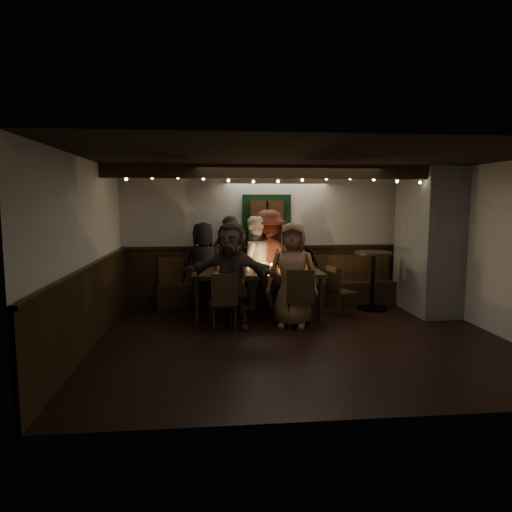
{
  "coord_description": "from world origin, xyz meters",
  "views": [
    {
      "loc": [
        -1.31,
        -6.41,
        2.01
      ],
      "look_at": [
        -0.49,
        1.6,
        1.05
      ],
      "focal_mm": 32.0,
      "sensor_mm": 36.0,
      "label": 1
    }
  ],
  "objects": [
    {
      "name": "person_d",
      "position": [
        -0.19,
        2.16,
        0.93
      ],
      "size": [
        1.36,
        1.03,
        1.86
      ],
      "primitive_type": "imported",
      "rotation": [
        0.0,
        0.0,
        2.82
      ],
      "color": "#57221C",
      "rests_on": "ground"
    },
    {
      "name": "person_a",
      "position": [
        -1.43,
        2.02,
        0.82
      ],
      "size": [
        0.86,
        0.61,
        1.64
      ],
      "primitive_type": "imported",
      "rotation": [
        0.0,
        0.0,
        3.26
      ],
      "color": "black",
      "rests_on": "ground"
    },
    {
      "name": "person_c",
      "position": [
        -0.5,
        2.03,
        0.87
      ],
      "size": [
        0.97,
        0.83,
        1.74
      ],
      "primitive_type": "imported",
      "rotation": [
        0.0,
        0.0,
        3.37
      ],
      "color": "white",
      "rests_on": "ground"
    },
    {
      "name": "person_g",
      "position": [
        0.0,
        0.73,
        0.85
      ],
      "size": [
        0.93,
        0.72,
        1.69
      ],
      "primitive_type": "imported",
      "rotation": [
        0.0,
        0.0,
        -0.25
      ],
      "color": "#8F6A4A",
      "rests_on": "ground"
    },
    {
      "name": "dining_table",
      "position": [
        -0.5,
        1.4,
        0.74
      ],
      "size": [
        2.25,
        0.96,
        0.98
      ],
      "color": "black",
      "rests_on": "ground"
    },
    {
      "name": "chair_end",
      "position": [
        0.93,
        1.36,
        0.49
      ],
      "size": [
        0.51,
        0.51,
        0.88
      ],
      "color": "black",
      "rests_on": "ground"
    },
    {
      "name": "person_e",
      "position": [
        0.35,
        2.08,
        0.75
      ],
      "size": [
        0.95,
        0.61,
        1.51
      ],
      "primitive_type": "imported",
      "rotation": [
        0.0,
        0.0,
        3.44
      ],
      "color": "black",
      "rests_on": "ground"
    },
    {
      "name": "person_b",
      "position": [
        -0.94,
        2.14,
        0.88
      ],
      "size": [
        0.7,
        0.52,
        1.76
      ],
      "primitive_type": "imported",
      "rotation": [
        0.0,
        0.0,
        2.98
      ],
      "color": "black",
      "rests_on": "ground"
    },
    {
      "name": "chair_near_left",
      "position": [
        -1.11,
        0.58,
        0.52
      ],
      "size": [
        0.47,
        0.47,
        0.92
      ],
      "color": "black",
      "rests_on": "ground"
    },
    {
      "name": "person_f",
      "position": [
        -0.98,
        0.72,
        0.86
      ],
      "size": [
        1.66,
        1.09,
        1.71
      ],
      "primitive_type": "imported",
      "rotation": [
        0.0,
        0.0,
        -0.4
      ],
      "color": "#40332B",
      "rests_on": "ground"
    },
    {
      "name": "chair_near_right",
      "position": [
        0.11,
        0.57,
        0.54
      ],
      "size": [
        0.51,
        0.51,
        0.96
      ],
      "color": "black",
      "rests_on": "ground"
    },
    {
      "name": "room",
      "position": [
        1.07,
        1.42,
        1.07
      ],
      "size": [
        6.02,
        5.01,
        2.62
      ],
      "color": "black",
      "rests_on": "ground"
    },
    {
      "name": "high_top",
      "position": [
        1.71,
        1.74,
        0.69
      ],
      "size": [
        0.68,
        0.68,
        1.09
      ],
      "color": "black",
      "rests_on": "ground"
    }
  ]
}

